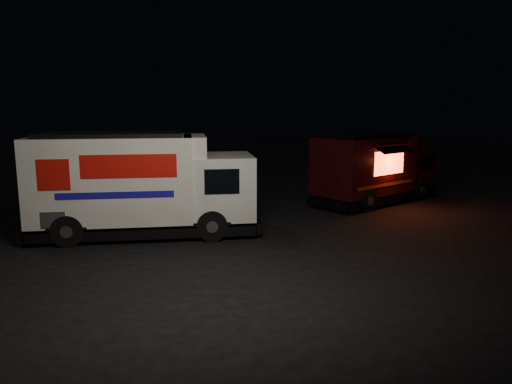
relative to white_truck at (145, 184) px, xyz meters
name	(u,v)px	position (x,y,z in m)	size (l,w,h in m)	color
ground	(232,248)	(1.85, -2.48, -1.57)	(80.00, 80.00, 0.00)	black
white_truck	(145,184)	(0.00, 0.00, 0.00)	(6.92, 2.36, 3.14)	white
red_truck	(376,168)	(9.67, 1.37, -0.17)	(6.00, 2.21, 2.79)	black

